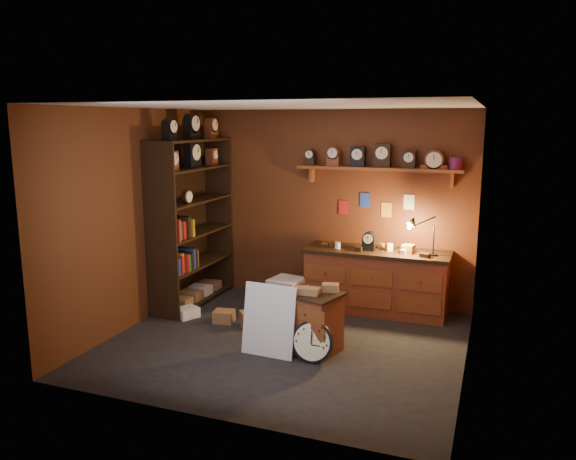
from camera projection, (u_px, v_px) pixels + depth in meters
The scene contains 11 objects.
floor at pixel (285, 343), 6.53m from camera, with size 4.00×4.00×0.00m, color black.
room_shell at pixel (292, 195), 6.29m from camera, with size 4.02×3.62×2.71m.
shelving_unit at pixel (190, 215), 7.81m from camera, with size 0.47×1.60×2.58m.
workbench at pixel (376, 277), 7.54m from camera, with size 1.92×0.66×1.36m.
low_cabinet at pixel (312, 319), 6.23m from camera, with size 0.71×0.65×0.77m.
big_round_clock at pixel (313, 342), 5.99m from camera, with size 0.45×0.16×0.46m.
white_panel at pixel (269, 354), 6.22m from camera, with size 0.61×0.03×0.81m, color silver.
mini_fridge at pixel (287, 294), 7.63m from camera, with size 0.49×0.51×0.44m.
floor_box_a at pixel (224, 316), 7.20m from camera, with size 0.25×0.21×0.15m, color #91653F.
floor_box_b at pixel (187, 312), 7.37m from camera, with size 0.22×0.27×0.13m, color white.
floor_box_c at pixel (251, 319), 7.04m from camera, with size 0.26×0.22×0.20m, color #91653F.
Camera 1 is at (2.20, -5.76, 2.54)m, focal length 35.00 mm.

